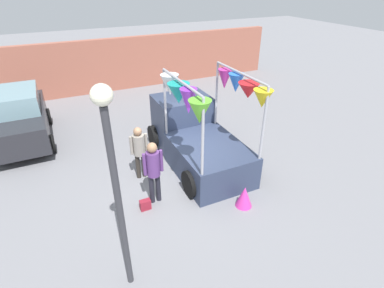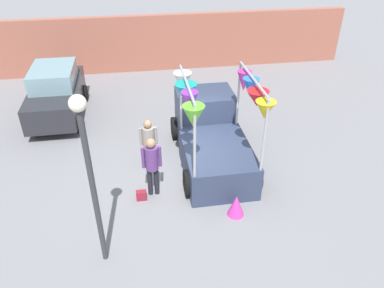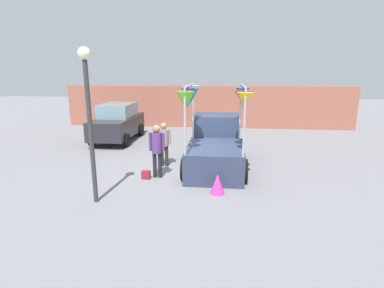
# 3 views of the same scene
# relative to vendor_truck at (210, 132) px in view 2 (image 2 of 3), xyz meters

# --- Properties ---
(ground_plane) EXTENTS (60.00, 60.00, 0.00)m
(ground_plane) POSITION_rel_vendor_truck_xyz_m (-0.80, -0.74, -0.93)
(ground_plane) COLOR slate
(vendor_truck) EXTENTS (2.53, 4.16, 3.06)m
(vendor_truck) POSITION_rel_vendor_truck_xyz_m (0.00, 0.00, 0.00)
(vendor_truck) COLOR #2D3851
(vendor_truck) RESTS_ON ground
(parked_car) EXTENTS (1.88, 4.00, 1.88)m
(parked_car) POSITION_rel_vendor_truck_xyz_m (-5.09, 3.71, 0.01)
(parked_car) COLOR #26262B
(parked_car) RESTS_ON ground
(person_customer) EXTENTS (0.53, 0.34, 1.79)m
(person_customer) POSITION_rel_vendor_truck_xyz_m (-1.89, -1.50, 0.16)
(person_customer) COLOR black
(person_customer) RESTS_ON ground
(person_vendor) EXTENTS (0.53, 0.34, 1.65)m
(person_vendor) POSITION_rel_vendor_truck_xyz_m (-1.90, -0.26, 0.06)
(person_vendor) COLOR #2D2823
(person_vendor) RESTS_ON ground
(handbag) EXTENTS (0.28, 0.16, 0.28)m
(handbag) POSITION_rel_vendor_truck_xyz_m (-2.24, -1.70, -0.79)
(handbag) COLOR maroon
(handbag) RESTS_ON ground
(street_lamp) EXTENTS (0.32, 0.32, 4.07)m
(street_lamp) POSITION_rel_vendor_truck_xyz_m (-3.15, -3.58, 1.71)
(street_lamp) COLOR #333338
(street_lamp) RESTS_ON ground
(brick_boundary_wall) EXTENTS (18.00, 0.36, 2.60)m
(brick_boundary_wall) POSITION_rel_vendor_truck_xyz_m (-0.80, 7.94, 0.37)
(brick_boundary_wall) COLOR #9E5947
(brick_boundary_wall) RESTS_ON ground
(folded_kite_bundle_magenta) EXTENTS (0.61, 0.61, 0.60)m
(folded_kite_bundle_magenta) POSITION_rel_vendor_truck_xyz_m (0.15, -2.67, -0.63)
(folded_kite_bundle_magenta) COLOR #D83399
(folded_kite_bundle_magenta) RESTS_ON ground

